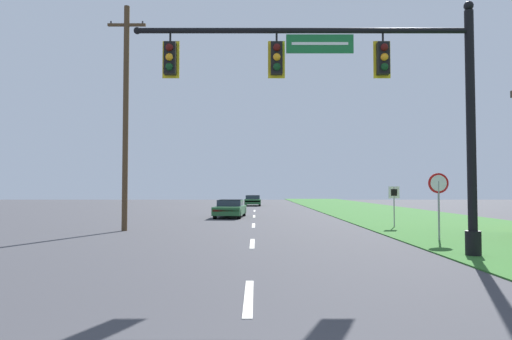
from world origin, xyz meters
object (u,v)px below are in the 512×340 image
signal_mast (377,96)px  far_car (255,200)px  route_sign_post (396,197)px  car_ahead (232,208)px  stop_sign (441,191)px  utility_pole_near (128,114)px

signal_mast → far_car: bearing=95.6°
signal_mast → route_sign_post: signal_mast is taller
car_ahead → stop_sign: size_ratio=1.87×
signal_mast → car_ahead: 19.24m
stop_sign → route_sign_post: (0.11, 5.90, -0.34)m
car_ahead → route_sign_post: 12.06m
car_ahead → stop_sign: stop_sign is taller
utility_pole_near → car_ahead: bearing=66.4°
car_ahead → far_car: size_ratio=1.05×
far_car → route_sign_post: size_ratio=2.19×
signal_mast → utility_pole_near: size_ratio=0.95×
route_sign_post → signal_mast: bearing=-109.6°
signal_mast → car_ahead: size_ratio=2.15×
signal_mast → utility_pole_near: bearing=139.9°
signal_mast → stop_sign: (3.36, 3.87, -2.80)m
car_ahead → utility_pole_near: utility_pole_near is taller
car_ahead → far_car: bearing=86.3°
signal_mast → car_ahead: bearing=106.2°
signal_mast → car_ahead: (-5.24, 18.06, -4.06)m
stop_sign → route_sign_post: size_ratio=1.23×
far_car → car_ahead: bearing=-93.7°
far_car → route_sign_post: (7.33, -29.71, 0.92)m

